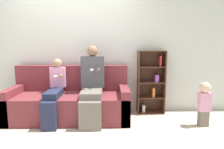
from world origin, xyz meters
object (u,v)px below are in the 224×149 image
(couch, at_px, (70,101))
(bookshelf, at_px, (151,82))
(adult_seated, at_px, (92,83))
(toddler_standing, at_px, (204,101))
(child_seated, at_px, (54,91))

(couch, bearing_deg, bookshelf, 11.80)
(adult_seated, height_order, toddler_standing, adult_seated)
(child_seated, relative_size, toddler_standing, 1.47)
(adult_seated, relative_size, bookshelf, 1.08)
(couch, distance_m, bookshelf, 1.62)
(couch, height_order, bookshelf, bookshelf)
(toddler_standing, xyz_separation_m, bookshelf, (-0.75, 0.72, 0.19))
(child_seated, height_order, bookshelf, bookshelf)
(couch, height_order, toddler_standing, couch)
(child_seated, xyz_separation_m, bookshelf, (1.80, 0.51, 0.06))
(bookshelf, bearing_deg, child_seated, -164.11)
(adult_seated, bearing_deg, toddler_standing, -8.20)
(adult_seated, height_order, bookshelf, adult_seated)
(couch, height_order, child_seated, child_seated)
(adult_seated, bearing_deg, child_seated, -174.50)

